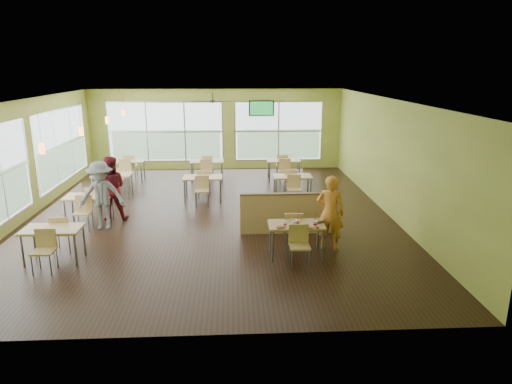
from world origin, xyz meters
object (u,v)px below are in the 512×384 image
half_wall_divider (288,213)px  man_plaid (330,213)px  food_basket (318,221)px  main_table (296,229)px

half_wall_divider → man_plaid: man_plaid is taller
half_wall_divider → food_basket: bearing=-70.3°
main_table → half_wall_divider: size_ratio=0.63×
food_basket → man_plaid: bearing=39.7°
main_table → half_wall_divider: half_wall_divider is taller
half_wall_divider → food_basket: half_wall_divider is taller
food_basket → main_table: bearing=-169.4°
man_plaid → half_wall_divider: bearing=-30.9°
main_table → food_basket: (0.49, 0.09, 0.15)m
main_table → man_plaid: 0.92m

